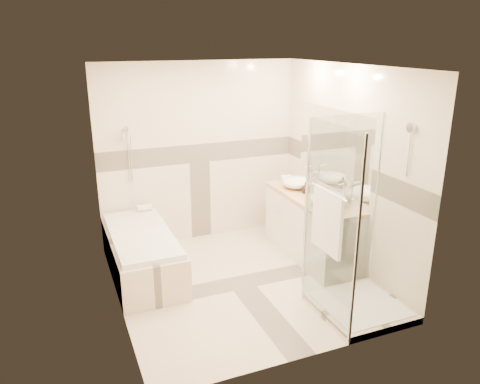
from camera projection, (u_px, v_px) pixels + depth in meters
name	position (u px, v px, depth m)	size (l,w,h in m)	color
room	(244.00, 181.00, 5.22)	(2.82, 3.02, 2.52)	beige
bathtub	(142.00, 251.00, 5.68)	(0.75, 1.70, 0.56)	beige
vanity	(311.00, 227.00, 6.11)	(0.58, 1.62, 0.85)	silver
shower_enclosure	(349.00, 267.00, 4.87)	(0.96, 0.93, 2.04)	beige
vessel_sink_near	(297.00, 182.00, 6.29)	(0.39, 0.39, 0.16)	white
vessel_sink_far	(328.00, 199.00, 5.61)	(0.44, 0.44, 0.18)	white
faucet_near	(311.00, 174.00, 6.34)	(0.12, 0.03, 0.30)	silver
faucet_far	(343.00, 192.00, 5.67)	(0.11, 0.03, 0.26)	silver
amenity_bottle_a	(316.00, 193.00, 5.85)	(0.07, 0.07, 0.16)	black
amenity_bottle_b	(306.00, 188.00, 6.08)	(0.12, 0.12, 0.15)	black
folded_towels	(288.00, 180.00, 6.52)	(0.15, 0.25, 0.08)	white
rolled_towel	(144.00, 208.00, 6.28)	(0.09, 0.09, 0.19)	white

